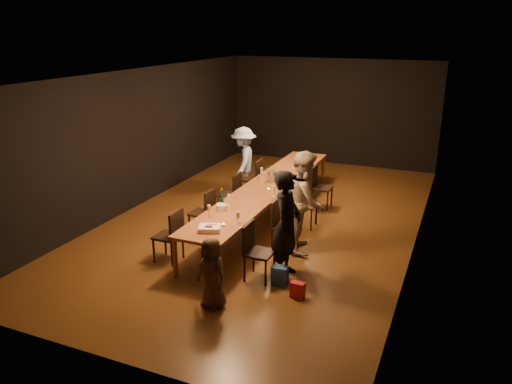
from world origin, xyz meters
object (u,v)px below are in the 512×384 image
at_px(woman_tan, 305,201).
at_px(woman_birthday, 287,225).
at_px(chair_right_1, 285,226).
at_px(plate_stack, 222,208).
at_px(birthday_cake, 210,228).
at_px(chair_right_2, 306,204).
at_px(table, 266,188).
at_px(chair_left_3, 252,179).
at_px(chair_right_3, 322,187).
at_px(ice_bucket, 272,176).
at_px(chair_left_0, 168,235).
at_px(man_blue, 243,161).
at_px(champagne_bottle, 222,196).
at_px(chair_left_1, 202,212).
at_px(chair_right_0, 259,252).
at_px(child, 212,273).
at_px(chair_left_2, 229,194).

bearing_deg(woman_tan, woman_birthday, 166.32).
distance_m(chair_right_1, plate_stack, 1.18).
bearing_deg(birthday_cake, chair_right_2, 49.80).
height_order(table, chair_left_3, chair_left_3).
distance_m(chair_right_3, ice_bucket, 1.26).
bearing_deg(chair_left_3, birthday_cake, -166.60).
relative_size(chair_left_0, woman_tan, 0.51).
relative_size(man_blue, champagne_bottle, 5.06).
relative_size(chair_left_1, man_blue, 0.57).
height_order(chair_left_1, plate_stack, chair_left_1).
bearing_deg(champagne_bottle, chair_left_0, -116.26).
distance_m(table, woman_birthday, 2.44).
bearing_deg(chair_right_3, chair_right_0, -0.00).
xyz_separation_m(chair_right_2, chair_left_3, (-1.70, 1.20, 0.00)).
distance_m(chair_right_2, ice_bucket, 1.04).
bearing_deg(chair_right_0, chair_right_2, 180.00).
bearing_deg(man_blue, table, 23.34).
bearing_deg(chair_left_1, chair_right_0, -125.22).
bearing_deg(woman_tan, ice_bucket, 23.46).
relative_size(chair_left_3, plate_stack, 4.65).
distance_m(woman_birthday, child, 1.49).
relative_size(chair_right_2, chair_left_3, 1.00).
xyz_separation_m(chair_right_0, woman_birthday, (0.35, 0.28, 0.42)).
distance_m(child, champagne_bottle, 2.27).
bearing_deg(champagne_bottle, ice_bucket, 80.21).
xyz_separation_m(table, woman_birthday, (1.20, -2.12, 0.18)).
bearing_deg(chair_left_0, table, -19.50).
height_order(chair_right_1, man_blue, man_blue).
bearing_deg(champagne_bottle, birthday_cake, -72.42).
bearing_deg(birthday_cake, child, -82.80).
xyz_separation_m(chair_right_3, chair_left_3, (-1.70, 0.00, 0.00)).
xyz_separation_m(chair_left_3, woman_birthday, (2.05, -3.32, 0.42)).
xyz_separation_m(man_blue, birthday_cake, (1.19, -3.93, -0.02)).
xyz_separation_m(chair_left_3, birthday_cake, (0.89, -3.73, 0.32)).
bearing_deg(chair_left_2, child, -157.82).
distance_m(table, ice_bucket, 0.42).
bearing_deg(chair_left_3, plate_stack, -167.03).
relative_size(chair_right_0, man_blue, 0.57).
relative_size(chair_right_1, plate_stack, 4.65).
relative_size(chair_left_2, plate_stack, 4.65).
height_order(chair_right_2, chair_right_3, same).
bearing_deg(chair_left_0, chair_left_1, 0.00).
relative_size(chair_left_3, woman_birthday, 0.52).
height_order(table, chair_left_0, chair_left_0).
distance_m(chair_right_2, chair_right_3, 1.20).
height_order(chair_right_0, champagne_bottle, champagne_bottle).
height_order(chair_right_2, child, child).
height_order(woman_tan, plate_stack, woman_tan).
bearing_deg(chair_left_0, birthday_cake, -98.09).
bearing_deg(champagne_bottle, chair_right_0, -41.47).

